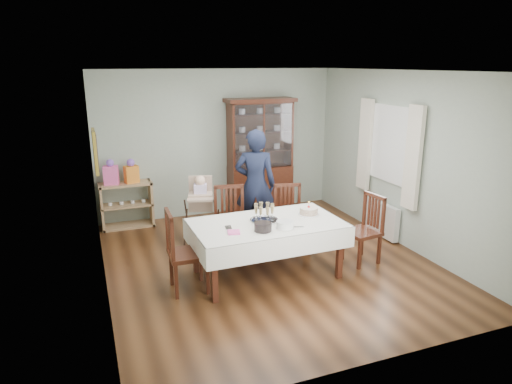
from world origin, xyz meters
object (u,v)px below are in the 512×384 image
dining_table (267,249)px  chair_end_left (187,267)px  champagne_tray (264,216)px  chair_far_right (289,230)px  woman (255,185)px  gift_bag_orange (131,172)px  china_cabinet (260,155)px  gift_bag_pink (111,173)px  chair_far_left (231,236)px  birthday_cake (309,211)px  sideboard (127,205)px  chair_end_right (362,242)px  high_chair (201,218)px

dining_table → chair_end_left: bearing=-178.4°
champagne_tray → chair_far_right: bearing=44.1°
woman → champagne_tray: woman is taller
chair_end_left → champagne_tray: (1.09, 0.10, 0.52)m
gift_bag_orange → woman: bearing=-35.1°
chair_far_right → woman: size_ratio=0.55×
china_cabinet → gift_bag_pink: size_ratio=4.95×
china_cabinet → gift_bag_orange: (-2.38, 0.00, -0.14)m
dining_table → gift_bag_pink: (-1.79, 2.63, 0.61)m
chair_end_left → champagne_tray: size_ratio=2.76×
chair_far_left → woman: size_ratio=0.58×
chair_far_right → gift_bag_pink: (-2.47, 1.89, 0.70)m
chair_far_left → chair_far_right: (0.93, -0.06, -0.02)m
dining_table → birthday_cake: bearing=7.2°
sideboard → chair_end_right: 4.08m
chair_end_right → high_chair: high_chair is taller
dining_table → birthday_cake: (0.66, 0.08, 0.43)m
china_cabinet → chair_far_left: (-1.19, -1.83, -0.81)m
chair_far_left → gift_bag_orange: 2.29m
chair_far_left → high_chair: size_ratio=0.93×
chair_end_left → woman: 2.10m
chair_far_right → gift_bag_orange: 2.93m
chair_far_left → chair_end_right: chair_far_left is taller
woman → birthday_cake: woman is taller
sideboard → gift_bag_orange: 0.60m
sideboard → high_chair: (1.02, -1.24, 0.04)m
sideboard → gift_bag_orange: bearing=-9.7°
woman → gift_bag_pink: bearing=-7.3°
dining_table → high_chair: bearing=111.1°
china_cabinet → chair_end_right: 2.89m
high_chair → china_cabinet: bearing=55.4°
chair_far_left → champagne_tray: 0.93m
sideboard → birthday_cake: bearing=-49.0°
birthday_cake → sideboard: bearing=131.0°
dining_table → china_cabinet: size_ratio=0.93×
chair_far_right → gift_bag_orange: size_ratio=2.37×
chair_far_right → woman: woman is taller
chair_end_left → gift_bag_pink: 2.83m
sideboard → chair_end_right: (3.03, -2.74, -0.10)m
dining_table → chair_end_left: chair_end_left is taller
china_cabinet → champagne_tray: bearing=-110.2°
woman → high_chair: (-0.90, 0.05, -0.46)m
chair_end_right → woman: woman is taller
dining_table → woman: 1.50m
sideboard → chair_end_left: size_ratio=0.85×
dining_table → sideboard: sideboard is taller
chair_end_left → chair_end_right: (2.56, -0.06, -0.02)m
gift_bag_orange → sideboard: bearing=170.3°
chair_far_right → champagne_tray: (-0.69, -0.67, 0.54)m
china_cabinet → champagne_tray: 2.74m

